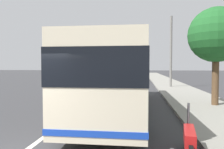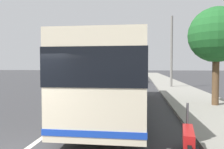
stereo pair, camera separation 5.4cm
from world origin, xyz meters
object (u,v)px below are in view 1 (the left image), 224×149
(car_oncoming, at_px, (111,76))
(utility_pole, at_px, (171,52))
(motorcycle_angled, at_px, (189,140))
(car_behind_bus, at_px, (135,75))
(coach_bus, at_px, (118,74))
(roadside_tree_mid_block, at_px, (216,35))
(car_far_distant, at_px, (136,77))

(car_oncoming, relative_size, utility_pole, 0.59)
(motorcycle_angled, relative_size, car_behind_bus, 0.49)
(car_behind_bus, bearing_deg, utility_pole, -168.38)
(car_oncoming, height_order, utility_pole, utility_pole)
(motorcycle_angled, relative_size, utility_pole, 0.28)
(motorcycle_angled, xyz_separation_m, car_oncoming, (27.54, 5.47, 0.24))
(coach_bus, bearing_deg, car_behind_bus, -1.18)
(roadside_tree_mid_block, bearing_deg, coach_bus, 102.36)
(coach_bus, distance_m, roadside_tree_mid_block, 5.59)
(motorcycle_angled, distance_m, car_far_distant, 24.83)
(car_oncoming, distance_m, utility_pole, 13.04)
(coach_bus, height_order, car_oncoming, coach_bus)
(motorcycle_angled, distance_m, utility_pole, 17.59)
(coach_bus, bearing_deg, car_far_distant, -2.11)
(car_behind_bus, xyz_separation_m, roadside_tree_mid_block, (-24.48, -4.77, 3.08))
(coach_bus, distance_m, car_oncoming, 22.02)
(coach_bus, bearing_deg, car_oncoming, 7.91)
(car_behind_bus, bearing_deg, coach_bus, 175.61)
(motorcycle_angled, relative_size, car_oncoming, 0.48)
(motorcycle_angled, distance_m, roadside_tree_mid_block, 8.17)
(car_behind_bus, distance_m, car_far_distant, 6.61)
(coach_bus, distance_m, motorcycle_angled, 6.35)
(car_oncoming, xyz_separation_m, utility_pole, (-10.34, -7.40, 2.90))
(car_oncoming, bearing_deg, utility_pole, 38.54)
(utility_pole, bearing_deg, roadside_tree_mid_block, -175.04)
(coach_bus, distance_m, car_far_distant, 19.04)
(car_behind_bus, distance_m, roadside_tree_mid_block, 25.13)
(coach_bus, relative_size, car_far_distant, 2.63)
(motorcycle_angled, bearing_deg, roadside_tree_mid_block, -12.76)
(car_far_distant, bearing_deg, car_behind_bus, 2.59)
(car_far_distant, distance_m, roadside_tree_mid_block, 18.71)
(car_behind_bus, xyz_separation_m, car_far_distant, (-6.60, -0.23, -0.06))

